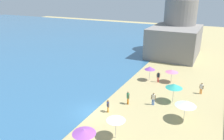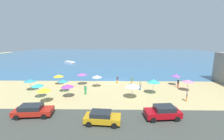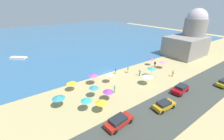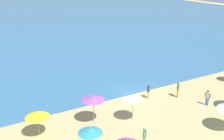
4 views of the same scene
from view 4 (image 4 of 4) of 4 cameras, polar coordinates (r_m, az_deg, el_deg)
ground_plane at (r=30.82m, az=4.06°, el=-4.98°), size 160.00×160.00×0.00m
sea at (r=80.71m, az=-18.55°, el=9.61°), size 150.00×110.00×0.05m
beach_umbrella_2 at (r=23.62m, az=-14.93°, el=-8.77°), size 2.00×2.00×2.15m
beach_umbrella_3 at (r=24.65m, az=-3.83°, el=-5.72°), size 2.07×2.07×2.55m
beach_umbrella_4 at (r=20.42m, az=-4.46°, el=-12.17°), size 1.79×1.79×2.36m
beach_umbrella_5 at (r=24.99m, az=4.30°, el=-5.62°), size 1.86×1.86×2.45m
bather_1 at (r=30.57m, az=13.26°, el=-3.67°), size 0.40×0.45×1.76m
bather_3 at (r=22.08m, az=6.61°, el=-13.12°), size 0.43×0.42×1.68m
bather_4 at (r=29.82m, az=7.41°, el=-4.12°), size 0.46×0.40×1.59m
bather_5 at (r=29.62m, az=18.85°, el=-5.14°), size 0.34×0.54×1.68m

